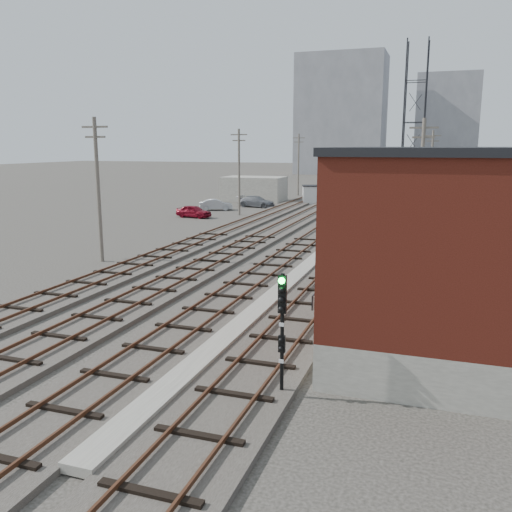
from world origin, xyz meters
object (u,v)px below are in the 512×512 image
at_px(switch_stand, 323,228).
at_px(car_silver, 216,205).
at_px(car_red, 194,211).
at_px(site_trailer, 324,194).
at_px(signal_mast, 282,327).
at_px(car_grey, 256,202).

distance_m(switch_stand, car_silver, 20.67).
xyz_separation_m(switch_stand, car_red, (-14.98, 7.08, -0.03)).
distance_m(site_trailer, car_silver, 15.12).
height_order(site_trailer, car_red, site_trailer).
relative_size(signal_mast, car_silver, 0.98).
height_order(car_red, car_silver, car_red).
bearing_deg(site_trailer, switch_stand, -95.83).
distance_m(car_red, car_silver, 6.76).
bearing_deg(site_trailer, car_grey, -153.50).
bearing_deg(car_red, car_silver, 12.65).
xyz_separation_m(switch_stand, site_trailer, (-5.14, 24.95, 0.51)).
relative_size(signal_mast, site_trailer, 0.62).
bearing_deg(switch_stand, car_grey, 123.24).
height_order(switch_stand, car_grey, switch_stand).
bearing_deg(car_grey, car_red, 173.32).
bearing_deg(signal_mast, car_red, 118.85).
height_order(signal_mast, site_trailer, signal_mast).
bearing_deg(signal_mast, site_trailer, 100.55).
height_order(car_silver, car_grey, car_grey).
bearing_deg(car_silver, car_grey, -60.16).
distance_m(signal_mast, car_grey, 50.35).
xyz_separation_m(car_red, car_silver, (-0.39, 6.75, -0.02)).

